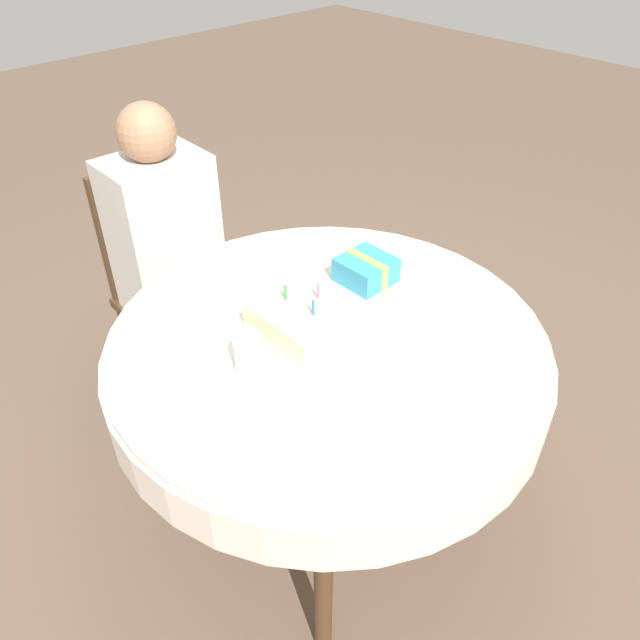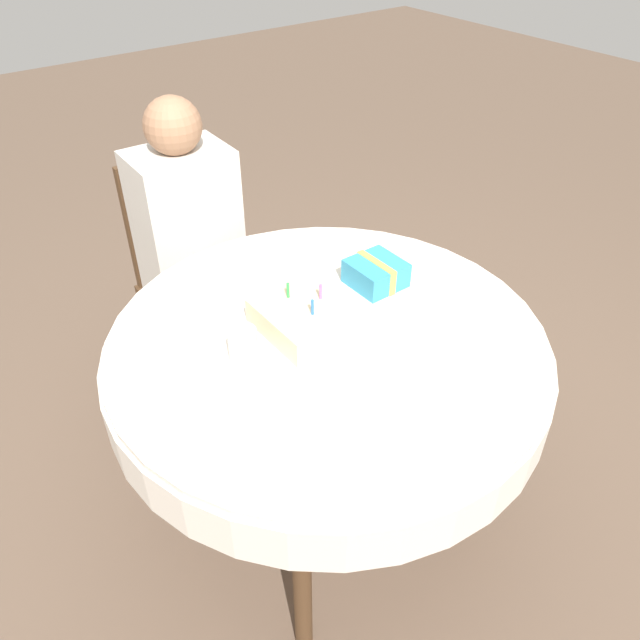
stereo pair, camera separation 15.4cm
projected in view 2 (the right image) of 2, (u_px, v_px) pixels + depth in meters
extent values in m
plane|color=brown|center=(326.00, 504.00, 2.18)|extent=(12.00, 12.00, 0.00)
cylinder|color=silver|center=(327.00, 337.00, 1.72)|extent=(1.21, 1.21, 0.02)
cylinder|color=silver|center=(327.00, 359.00, 1.77)|extent=(1.23, 1.23, 0.14)
cylinder|color=#4C331E|center=(302.00, 569.00, 1.58)|extent=(0.05, 0.05, 0.74)
cylinder|color=#4C331E|center=(479.00, 448.00, 1.90)|extent=(0.05, 0.05, 0.74)
cylinder|color=#4C331E|center=(181.00, 416.00, 2.00)|extent=(0.05, 0.05, 0.74)
cylinder|color=#4C331E|center=(343.00, 338.00, 2.32)|extent=(0.05, 0.05, 0.74)
cube|color=#4C331E|center=(197.00, 296.00, 2.45)|extent=(0.38, 0.38, 0.04)
cube|color=#4C331E|center=(169.00, 219.00, 2.40)|extent=(0.33, 0.04, 0.50)
cylinder|color=#4C331E|center=(185.00, 375.00, 2.41)|extent=(0.04, 0.04, 0.40)
cylinder|color=#4C331E|center=(256.00, 345.00, 2.55)|extent=(0.04, 0.04, 0.40)
cylinder|color=#4C331E|center=(153.00, 333.00, 2.61)|extent=(0.04, 0.04, 0.40)
cylinder|color=#4C331E|center=(219.00, 308.00, 2.76)|extent=(0.04, 0.04, 0.40)
cylinder|color=#9E7051|center=(203.00, 366.00, 2.42)|extent=(0.09, 0.09, 0.44)
cylinder|color=#9E7051|center=(242.00, 350.00, 2.50)|extent=(0.09, 0.09, 0.44)
cube|color=beige|center=(187.00, 227.00, 2.26)|extent=(0.35, 0.26, 0.58)
sphere|color=#9E7051|center=(172.00, 126.00, 2.04)|extent=(0.19, 0.19, 0.19)
cube|color=white|center=(308.00, 327.00, 1.74)|extent=(0.30, 0.30, 0.00)
cube|color=beige|center=(308.00, 316.00, 1.71)|extent=(0.25, 0.25, 0.07)
cylinder|color=#D166B2|center=(321.00, 292.00, 1.70)|extent=(0.01, 0.01, 0.05)
cylinder|color=green|center=(288.00, 290.00, 1.71)|extent=(0.01, 0.01, 0.05)
cylinder|color=blue|center=(312.00, 307.00, 1.65)|extent=(0.01, 0.01, 0.05)
cylinder|color=silver|center=(243.00, 348.00, 1.58)|extent=(0.07, 0.07, 0.11)
cube|color=teal|center=(376.00, 273.00, 1.89)|extent=(0.15, 0.15, 0.08)
cube|color=#EAE54C|center=(376.00, 273.00, 1.89)|extent=(0.02, 0.16, 0.08)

